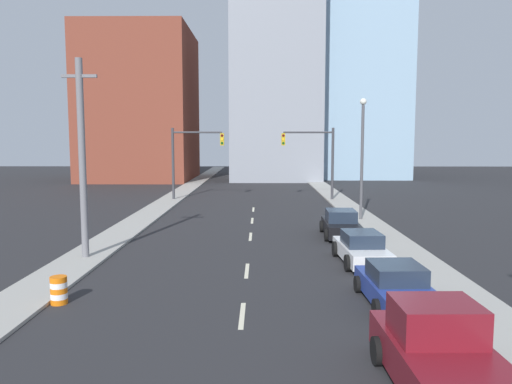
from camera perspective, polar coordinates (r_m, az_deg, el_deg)
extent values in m
cube|color=#9E9B93|center=(50.65, -8.83, -0.24)|extent=(2.20, 96.11, 0.12)
cube|color=#9E9B93|center=(50.47, 8.61, -0.26)|extent=(2.20, 96.11, 0.12)
cube|color=beige|center=(16.32, -1.59, -13.90)|extent=(0.16, 2.40, 0.01)
cube|color=beige|center=(21.47, -1.05, -8.97)|extent=(0.16, 2.40, 0.01)
cube|color=beige|center=(28.72, -0.63, -5.11)|extent=(0.16, 2.40, 0.01)
cube|color=beige|center=(34.24, -0.44, -3.29)|extent=(0.16, 2.40, 0.01)
cube|color=beige|center=(39.59, -0.31, -2.01)|extent=(0.16, 2.40, 0.01)
cube|color=brown|center=(71.11, -13.01, 9.56)|extent=(14.00, 16.00, 20.14)
cube|color=gray|center=(73.68, 2.14, 13.48)|extent=(12.00, 20.00, 30.13)
cube|color=#8CADC6|center=(79.77, 11.15, 16.98)|extent=(13.00, 20.00, 41.62)
cylinder|color=#38383D|center=(45.94, -9.45, 3.14)|extent=(0.24, 0.24, 6.57)
cylinder|color=#38383D|center=(45.55, -6.73, 6.79)|extent=(4.47, 0.16, 0.16)
cube|color=#B79319|center=(45.32, -3.90, 6.02)|extent=(0.34, 0.32, 1.10)
cylinder|color=#4C0C0C|center=(45.15, -3.92, 6.46)|extent=(0.22, 0.04, 0.22)
cylinder|color=yellow|center=(45.15, -3.91, 6.02)|extent=(0.22, 0.04, 0.22)
cylinder|color=#0C3F14|center=(45.15, -3.91, 5.59)|extent=(0.22, 0.04, 0.22)
cylinder|color=#38383D|center=(45.71, 8.74, 3.14)|extent=(0.24, 0.24, 6.57)
cylinder|color=#38383D|center=(45.39, 5.98, 6.80)|extent=(4.47, 0.16, 0.16)
cube|color=#B79319|center=(45.23, 3.14, 6.03)|extent=(0.34, 0.32, 1.10)
cylinder|color=#4C0C0C|center=(45.06, 3.15, 6.46)|extent=(0.22, 0.04, 0.22)
cylinder|color=yellow|center=(45.06, 3.15, 6.03)|extent=(0.22, 0.04, 0.22)
cylinder|color=#0C3F14|center=(45.06, 3.14, 5.60)|extent=(0.22, 0.04, 0.22)
cylinder|color=slate|center=(24.13, -19.24, 3.40)|extent=(0.32, 0.32, 9.19)
cube|color=slate|center=(24.28, -19.56, 12.38)|extent=(1.60, 0.14, 0.14)
cylinder|color=orange|center=(18.59, -21.56, -11.52)|extent=(0.56, 0.56, 0.19)
cylinder|color=white|center=(18.54, -21.59, -10.95)|extent=(0.56, 0.56, 0.19)
cylinder|color=orange|center=(18.48, -21.61, -10.39)|extent=(0.56, 0.56, 0.19)
cylinder|color=white|center=(18.43, -21.63, -9.82)|extent=(0.56, 0.56, 0.19)
cylinder|color=orange|center=(18.38, -21.66, -9.25)|extent=(0.56, 0.56, 0.19)
cylinder|color=#4C4C51|center=(34.58, 12.01, 3.21)|extent=(0.20, 0.20, 7.85)
sphere|color=white|center=(34.63, 12.16, 10.07)|extent=(0.44, 0.44, 0.44)
cube|color=maroon|center=(12.07, 21.12, -18.64)|extent=(2.22, 5.43, 0.85)
cube|color=maroon|center=(12.45, 19.87, -13.60)|extent=(1.90, 1.65, 0.85)
cylinder|color=black|center=(13.30, 13.71, -17.23)|extent=(0.23, 0.71, 0.71)
cylinder|color=black|center=(13.98, 22.79, -16.37)|extent=(0.23, 0.71, 0.71)
cube|color=navy|center=(17.87, 15.66, -10.72)|extent=(2.03, 4.27, 0.64)
cube|color=#1E2838|center=(17.71, 15.72, -8.84)|extent=(1.72, 1.95, 0.58)
cylinder|color=black|center=(18.88, 11.59, -10.28)|extent=(0.24, 0.61, 0.60)
cylinder|color=black|center=(19.40, 17.30, -9.98)|extent=(0.24, 0.61, 0.60)
cylinder|color=black|center=(16.47, 13.68, -12.79)|extent=(0.24, 0.61, 0.60)
cylinder|color=black|center=(17.07, 20.16, -12.32)|extent=(0.24, 0.61, 0.60)
cube|color=silver|center=(23.10, 11.97, -6.72)|extent=(1.99, 4.46, 0.63)
cube|color=#1E2838|center=(22.97, 12.00, -5.22)|extent=(1.66, 2.04, 0.60)
cylinder|color=black|center=(24.22, 9.05, -6.44)|extent=(0.25, 0.73, 0.72)
cylinder|color=black|center=(24.65, 13.28, -6.31)|extent=(0.25, 0.73, 0.72)
cylinder|color=black|center=(21.64, 10.45, -7.98)|extent=(0.25, 0.73, 0.72)
cylinder|color=black|center=(22.11, 15.16, -7.79)|extent=(0.25, 0.73, 0.72)
cube|color=black|center=(29.06, 9.66, -3.99)|extent=(1.95, 4.43, 0.70)
cube|color=#1E2838|center=(28.95, 9.69, -2.67)|extent=(1.67, 2.01, 0.65)
cylinder|color=black|center=(30.32, 7.53, -3.92)|extent=(0.24, 0.69, 0.69)
cylinder|color=black|center=(30.56, 11.10, -3.90)|extent=(0.24, 0.69, 0.69)
cylinder|color=black|center=(27.66, 8.06, -4.89)|extent=(0.24, 0.69, 0.69)
cylinder|color=black|center=(27.92, 11.97, -4.86)|extent=(0.24, 0.69, 0.69)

